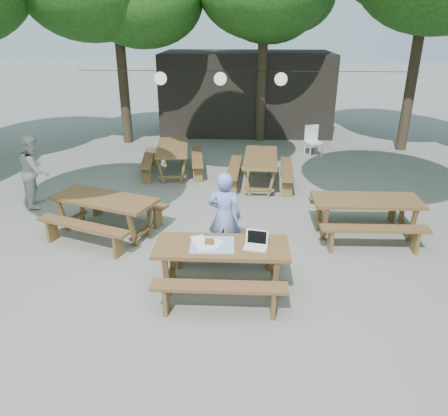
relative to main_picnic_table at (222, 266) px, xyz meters
name	(u,v)px	position (x,y,z in m)	size (l,w,h in m)	color
ground	(212,280)	(-0.17, 0.22, -0.39)	(80.00, 80.00, 0.00)	slate
pavilion	(246,92)	(0.33, 10.72, 1.01)	(6.00, 3.00, 2.80)	black
main_picnic_table	(222,266)	(0.00, 0.00, 0.00)	(2.00, 1.58, 0.75)	brown
picnic_table_nw	(106,215)	(-2.33, 1.78, 0.00)	(2.34, 2.15, 0.75)	brown
picnic_table_ne	(365,217)	(2.62, 1.95, 0.00)	(2.01, 1.61, 0.75)	brown
picnic_table_far_w	(173,160)	(-1.61, 5.46, 0.00)	(1.80, 2.08, 0.75)	brown
picnic_table_far_e	(260,170)	(0.71, 4.65, 0.00)	(1.68, 2.04, 0.75)	brown
woman	(225,216)	(0.00, 0.97, 0.39)	(0.57, 0.37, 1.56)	#7E93E6
second_person	(35,171)	(-4.27, 3.15, 0.41)	(0.78, 0.61, 1.60)	silver
plastic_chair	(313,147)	(2.40, 7.40, -0.13)	(0.56, 0.56, 0.90)	white
laptop	(256,243)	(0.51, -0.01, 0.42)	(0.37, 0.32, 0.24)	white
tabletop_clutter	(211,244)	(-0.16, 0.01, 0.37)	(0.69, 0.59, 0.08)	#3C6DCD
paper_lanterns	(221,79)	(-0.36, 6.22, 2.02)	(9.00, 0.34, 0.38)	black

